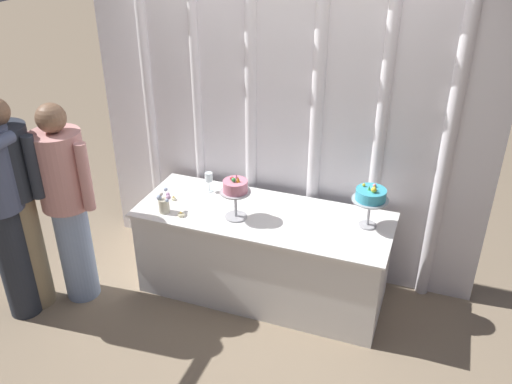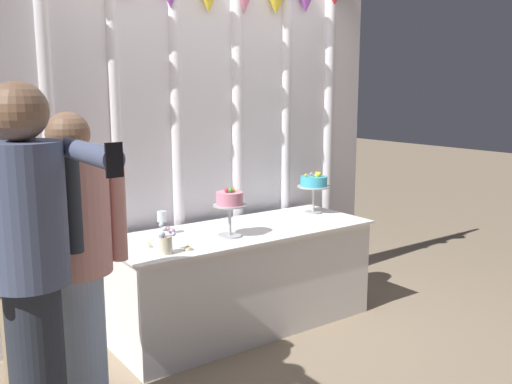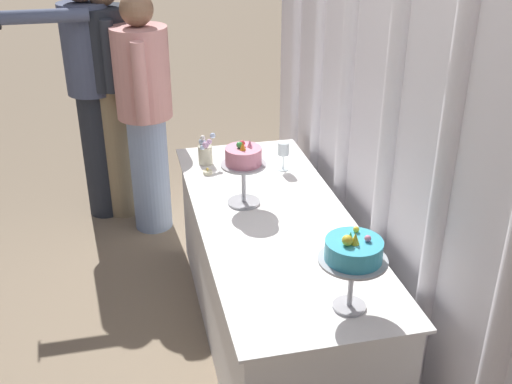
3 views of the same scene
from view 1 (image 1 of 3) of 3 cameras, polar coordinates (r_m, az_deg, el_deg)
name	(u,v)px [view 1 (image 1 of 3)]	position (r m, az deg, el deg)	size (l,w,h in m)	color
ground_plane	(258,298)	(4.40, 0.25, -11.08)	(24.00, 24.00, 0.00)	gray
draped_curtain	(288,103)	(4.13, 3.39, 9.35)	(3.15, 0.17, 2.72)	white
cake_table	(263,254)	(4.25, 0.72, -6.51)	(1.92, 0.74, 0.72)	white
cake_display_nearleft	(235,190)	(3.90, -2.18, 0.23)	(0.23, 0.23, 0.35)	#B2B2B7
cake_display_nearright	(371,197)	(3.87, 11.94, -0.48)	(0.26, 0.26, 0.34)	#B2B2B7
wine_glass	(209,178)	(4.32, -4.98, 1.49)	(0.06, 0.06, 0.16)	silver
flower_vase	(164,203)	(4.10, -9.62, -1.17)	(0.11, 0.10, 0.18)	beige
tealight_far_left	(174,199)	(4.28, -8.65, -0.69)	(0.04, 0.04, 0.04)	beige
tealight_near_left	(181,215)	(4.06, -7.87, -2.38)	(0.05, 0.05, 0.04)	beige
guest_man_dark_suit	(66,199)	(4.19, -19.28, -0.72)	(0.52, 0.39, 1.60)	#93ADD6
guest_man_pink_jacket	(16,200)	(4.22, -23.89, -0.78)	(0.51, 0.36, 1.67)	#9E8966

